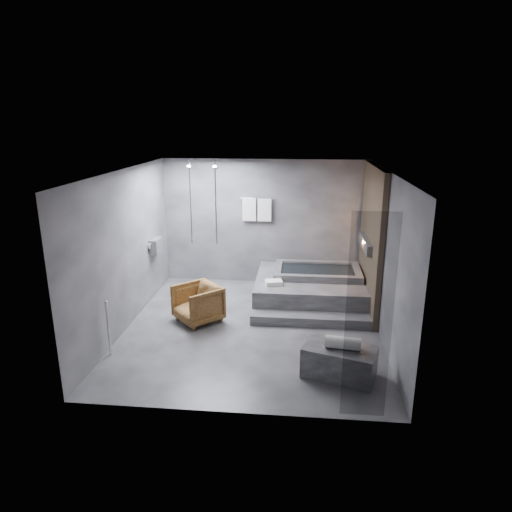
# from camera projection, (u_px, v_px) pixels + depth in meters

# --- Properties ---
(room) EXTENTS (5.00, 5.04, 2.82)m
(room) POSITION_uv_depth(u_px,v_px,m) (276.00, 232.00, 7.94)
(room) COLOR #2E2E31
(room) RESTS_ON ground
(tub_deck) EXTENTS (2.20, 2.00, 0.50)m
(tub_deck) POSITION_uv_depth(u_px,v_px,m) (310.00, 289.00, 9.46)
(tub_deck) COLOR #333336
(tub_deck) RESTS_ON ground
(tub_step) EXTENTS (2.20, 0.36, 0.18)m
(tub_step) POSITION_uv_depth(u_px,v_px,m) (310.00, 319.00, 8.38)
(tub_step) COLOR #333336
(tub_step) RESTS_ON ground
(concrete_bench) EXTENTS (1.15, 0.85, 0.46)m
(concrete_bench) POSITION_uv_depth(u_px,v_px,m) (339.00, 362.00, 6.63)
(concrete_bench) COLOR #2E2D30
(concrete_bench) RESTS_ON ground
(driftwood_chair) EXTENTS (1.07, 1.07, 0.70)m
(driftwood_chair) POSITION_uv_depth(u_px,v_px,m) (198.00, 303.00, 8.44)
(driftwood_chair) COLOR #442811
(driftwood_chair) RESTS_ON ground
(rolled_towel) EXTENTS (0.52, 0.25, 0.18)m
(rolled_towel) POSITION_uv_depth(u_px,v_px,m) (343.00, 343.00, 6.51)
(rolled_towel) COLOR silver
(rolled_towel) RESTS_ON concrete_bench
(deck_towel) EXTENTS (0.37, 0.30, 0.09)m
(deck_towel) POSITION_uv_depth(u_px,v_px,m) (274.00, 283.00, 8.95)
(deck_towel) COLOR white
(deck_towel) RESTS_ON tub_deck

